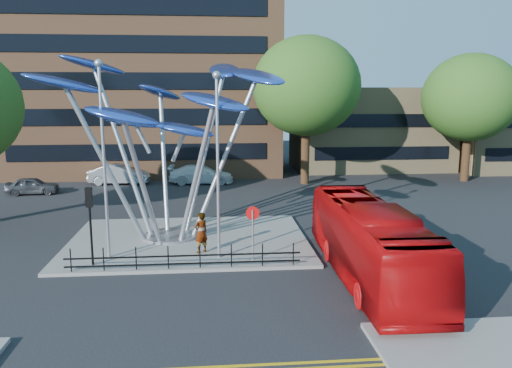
{
  "coord_description": "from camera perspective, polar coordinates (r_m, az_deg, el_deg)",
  "views": [
    {
      "loc": [
        0.26,
        -18.8,
        7.54
      ],
      "look_at": [
        2.28,
        4.0,
        3.33
      ],
      "focal_mm": 35.0,
      "sensor_mm": 36.0,
      "label": 1
    }
  ],
  "objects": [
    {
      "name": "ground",
      "position": [
        20.26,
        -5.54,
        -11.5
      ],
      "size": [
        120.0,
        120.0,
        0.0
      ],
      "primitive_type": "plane",
      "color": "black",
      "rests_on": "ground"
    },
    {
      "name": "traffic_island",
      "position": [
        25.93,
        -7.68,
        -6.42
      ],
      "size": [
        12.0,
        9.0,
        0.15
      ],
      "primitive_type": "cube",
      "color": "slate",
      "rests_on": "ground"
    },
    {
      "name": "double_yellow_near",
      "position": [
        14.85,
        -5.7,
        -20.13
      ],
      "size": [
        40.0,
        0.12,
        0.01
      ],
      "primitive_type": "cube",
      "color": "gold",
      "rests_on": "ground"
    },
    {
      "name": "brick_tower",
      "position": [
        51.72,
        -12.63,
        18.47
      ],
      "size": [
        25.0,
        15.0,
        30.0
      ],
      "primitive_type": "cube",
      "color": "brown",
      "rests_on": "ground"
    },
    {
      "name": "low_building_near",
      "position": [
        51.4,
        12.85,
        6.21
      ],
      "size": [
        15.0,
        8.0,
        8.0
      ],
      "primitive_type": "cube",
      "color": "tan",
      "rests_on": "ground"
    },
    {
      "name": "tree_right",
      "position": [
        41.53,
        5.78,
        11.05
      ],
      "size": [
        8.8,
        8.8,
        12.11
      ],
      "color": "black",
      "rests_on": "ground"
    },
    {
      "name": "tree_far",
      "position": [
        46.23,
        23.29,
        9.04
      ],
      "size": [
        8.0,
        8.0,
        10.81
      ],
      "color": "black",
      "rests_on": "ground"
    },
    {
      "name": "leaf_sculpture",
      "position": [
        25.59,
        -10.4,
        8.75
      ],
      "size": [
        12.72,
        9.54,
        9.51
      ],
      "color": "#9EA0A5",
      "rests_on": "traffic_island"
    },
    {
      "name": "street_lamp_left",
      "position": [
        22.9,
        -17.09,
        4.48
      ],
      "size": [
        0.36,
        0.36,
        8.8
      ],
      "color": "#9EA0A5",
      "rests_on": "traffic_island"
    },
    {
      "name": "street_lamp_right",
      "position": [
        21.94,
        -4.41,
        3.98
      ],
      "size": [
        0.36,
        0.36,
        8.3
      ],
      "color": "#9EA0A5",
      "rests_on": "traffic_island"
    },
    {
      "name": "traffic_light_island",
      "position": [
        22.48,
        -18.48,
        -2.79
      ],
      "size": [
        0.28,
        0.18,
        3.42
      ],
      "color": "black",
      "rests_on": "traffic_island"
    },
    {
      "name": "no_entry_sign_island",
      "position": [
        22.14,
        -0.38,
        -4.58
      ],
      "size": [
        0.6,
        0.1,
        2.45
      ],
      "color": "#9EA0A5",
      "rests_on": "traffic_island"
    },
    {
      "name": "pedestrian_railing_front",
      "position": [
        21.69,
        -8.21,
        -8.49
      ],
      "size": [
        10.0,
        0.06,
        1.0
      ],
      "color": "black",
      "rests_on": "traffic_island"
    },
    {
      "name": "red_bus",
      "position": [
        21.0,
        12.82,
        -6.41
      ],
      "size": [
        2.77,
        11.21,
        3.11
      ],
      "primitive_type": "imported",
      "rotation": [
        0.0,
        0.0,
        -0.01
      ],
      "color": "#B2080A",
      "rests_on": "ground"
    },
    {
      "name": "pedestrian",
      "position": [
        23.47,
        -6.31,
        -5.54
      ],
      "size": [
        0.84,
        0.78,
        1.93
      ],
      "primitive_type": "imported",
      "rotation": [
        0.0,
        0.0,
        3.74
      ],
      "color": "gray",
      "rests_on": "traffic_island"
    },
    {
      "name": "parked_car_left",
      "position": [
        41.04,
        -24.19,
        -0.18
      ],
      "size": [
        3.93,
        1.87,
        1.3
      ],
      "primitive_type": "imported",
      "rotation": [
        0.0,
        0.0,
        1.66
      ],
      "color": "#474A4F",
      "rests_on": "ground"
    },
    {
      "name": "parked_car_mid",
      "position": [
        43.04,
        -15.37,
        1.05
      ],
      "size": [
        5.08,
        2.17,
        1.63
      ],
      "primitive_type": "imported",
      "rotation": [
        0.0,
        0.0,
        1.48
      ],
      "color": "#ADB1B5",
      "rests_on": "ground"
    },
    {
      "name": "parked_car_right",
      "position": [
        42.11,
        -6.29,
        1.11
      ],
      "size": [
        5.46,
        2.46,
        1.55
      ],
      "primitive_type": "imported",
      "rotation": [
        0.0,
        0.0,
        1.52
      ],
      "color": "silver",
      "rests_on": "ground"
    }
  ]
}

